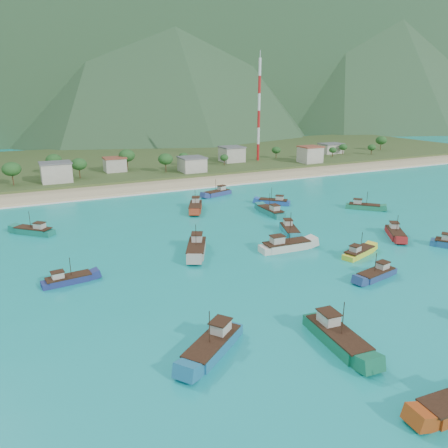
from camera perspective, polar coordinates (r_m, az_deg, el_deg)
name	(u,v)px	position (r m, az deg, el deg)	size (l,w,h in m)	color
ground	(277,259)	(89.23, 6.97, -4.61)	(600.00, 600.00, 0.00)	#0D938C
beach	(158,186)	(158.63, -8.64, 4.88)	(400.00, 18.00, 1.20)	beige
land	(119,163)	(216.77, -13.58, 7.81)	(400.00, 110.00, 2.40)	#385123
surf_line	(166,192)	(149.79, -7.54, 4.22)	(400.00, 2.50, 0.08)	white
mountains	(24,6)	(479.77, -24.65, 24.42)	(1520.00, 440.00, 260.00)	slate
village	(171,162)	(183.05, -6.88, 8.01)	(207.74, 28.55, 6.90)	beige
vegetation	(117,164)	(178.25, -13.82, 7.61)	(278.44, 25.81, 8.67)	#235623
radio_tower	(259,111)	(205.74, 4.59, 14.55)	(1.20, 1.20, 45.27)	red
boat_1	(395,234)	(109.72, 21.46, -1.19)	(7.88, 9.74, 5.79)	#A51C1C
boat_3	(286,246)	(94.37, 8.05, -2.89)	(11.58, 3.99, 6.74)	silver
boat_4	(359,253)	(94.55, 17.20, -3.64)	(9.33, 5.31, 5.29)	yellow
boat_5	(213,346)	(58.94, -1.45, -15.65)	(11.07, 9.47, 6.69)	#1E6B96
boat_9	(34,231)	(113.30, -23.57, -0.87)	(9.28, 9.04, 5.91)	#14725F
boat_10	(337,338)	(62.42, 14.53, -14.16)	(4.49, 12.10, 7.00)	#136B49
boat_11	(217,193)	(142.97, -0.86, 4.03)	(10.36, 5.71, 5.87)	navy
boat_12	(377,275)	(84.69, 19.30, -6.27)	(9.34, 4.34, 5.31)	navy
boat_13	(364,207)	(132.27, 17.76, 2.14)	(8.80, 8.83, 5.69)	#1F7F57
boat_17	(271,212)	(121.08, 6.14, 1.59)	(3.29, 10.62, 6.25)	#1C766F
boat_19	(196,207)	(125.24, -3.74, 2.20)	(7.73, 11.44, 6.56)	#A5371D
boat_20	(274,202)	(132.44, 6.52, 2.85)	(8.79, 8.41, 5.55)	#234FA5
boat_23	(196,249)	(92.00, -3.62, -3.26)	(8.29, 12.03, 6.92)	#A8A297
boat_24	(68,280)	(82.61, -19.73, -6.94)	(8.84, 3.39, 5.10)	navy
boat_26	(289,231)	(105.58, 8.54, -0.85)	(6.18, 10.24, 5.82)	teal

